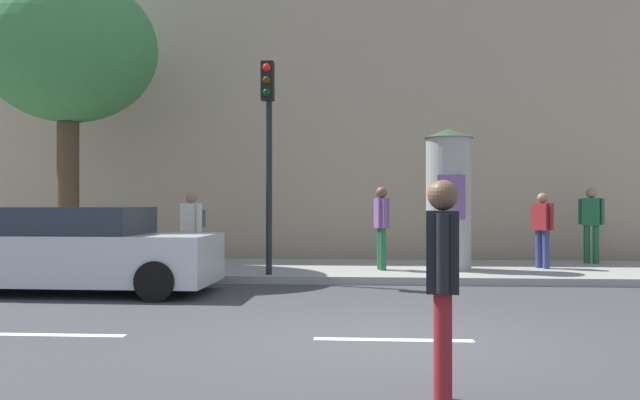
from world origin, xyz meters
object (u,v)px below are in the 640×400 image
object	(u,v)px
poster_column	(449,198)
pedestrian_tallest	(591,219)
pedestrian_near_pole	(382,221)
pedestrian_in_dark_shirt	(443,272)
pedestrian_in_red_top	(192,224)
traffic_light	(268,131)
parked_car_blue	(79,251)
street_tree	(68,50)
pedestrian_with_backpack	(542,224)

from	to	relation	value
poster_column	pedestrian_tallest	size ratio (longest dim) A/B	1.69
pedestrian_near_pole	pedestrian_in_dark_shirt	bearing A→B (deg)	-88.17
pedestrian_in_dark_shirt	pedestrian_in_red_top	bearing A→B (deg)	116.72
pedestrian_in_dark_shirt	pedestrian_tallest	bearing A→B (deg)	66.65
pedestrian_tallest	pedestrian_near_pole	distance (m)	5.19
traffic_light	parked_car_blue	distance (m)	4.10
traffic_light	street_tree	distance (m)	5.23
pedestrian_with_backpack	pedestrian_in_dark_shirt	bearing A→B (deg)	-108.62
street_tree	pedestrian_with_backpack	size ratio (longest dim) A/B	4.00
pedestrian_tallest	pedestrian_near_pole	size ratio (longest dim) A/B	1.01
poster_column	street_tree	bearing A→B (deg)	179.53
traffic_light	pedestrian_in_dark_shirt	size ratio (longest dim) A/B	2.39
pedestrian_tallest	pedestrian_with_backpack	world-z (taller)	pedestrian_tallest
street_tree	pedestrian_in_dark_shirt	distance (m)	12.14
pedestrian_in_dark_shirt	pedestrian_tallest	distance (m)	11.55
pedestrian_in_dark_shirt	pedestrian_near_pole	xyz separation A→B (m)	(-0.28, 8.78, 0.14)
traffic_light	poster_column	xyz separation A→B (m)	(3.62, 1.33, -1.28)
traffic_light	pedestrian_in_dark_shirt	bearing A→B (deg)	-71.87
traffic_light	pedestrian_with_backpack	xyz separation A→B (m)	(5.65, 1.74, -1.85)
street_tree	parked_car_blue	distance (m)	5.45
pedestrian_near_pole	parked_car_blue	xyz separation A→B (m)	(-5.23, -2.84, -0.44)
street_tree	pedestrian_tallest	xyz separation A→B (m)	(11.71, 1.58, -3.73)
pedestrian_in_dark_shirt	pedestrian_with_backpack	xyz separation A→B (m)	(3.16, 9.37, 0.07)
pedestrian_tallest	pedestrian_near_pole	world-z (taller)	pedestrian_tallest
pedestrian_tallest	street_tree	bearing A→B (deg)	-172.30
pedestrian_in_red_top	pedestrian_near_pole	bearing A→B (deg)	7.33
pedestrian_in_red_top	parked_car_blue	size ratio (longest dim) A/B	0.35
traffic_light	pedestrian_in_red_top	xyz separation A→B (m)	(-1.68, 0.66, -1.82)
pedestrian_with_backpack	pedestrian_in_red_top	size ratio (longest dim) A/B	1.00
traffic_light	poster_column	bearing A→B (deg)	20.23
traffic_light	poster_column	distance (m)	4.06
pedestrian_in_red_top	pedestrian_near_pole	world-z (taller)	pedestrian_near_pole
traffic_light	pedestrian_tallest	xyz separation A→B (m)	(7.07, 2.98, -1.76)
poster_column	pedestrian_near_pole	distance (m)	1.49
poster_column	pedestrian_in_red_top	xyz separation A→B (m)	(-5.29, -0.67, -0.54)
poster_column	pedestrian_in_dark_shirt	size ratio (longest dim) A/B	1.72
pedestrian_with_backpack	pedestrian_in_red_top	xyz separation A→B (m)	(-7.33, -1.08, 0.02)
poster_column	pedestrian_tallest	xyz separation A→B (m)	(3.46, 1.65, -0.48)
pedestrian_tallest	parked_car_blue	size ratio (longest dim) A/B	0.38
pedestrian_near_pole	parked_car_blue	distance (m)	5.97
pedestrian_with_backpack	pedestrian_near_pole	size ratio (longest dim) A/B	0.93
parked_car_blue	pedestrian_near_pole	bearing A→B (deg)	28.54
pedestrian_tallest	parked_car_blue	xyz separation A→B (m)	(-10.09, -4.66, -0.45)
street_tree	pedestrian_in_dark_shirt	xyz separation A→B (m)	(7.13, -9.02, -3.89)
pedestrian_in_dark_shirt	pedestrian_with_backpack	world-z (taller)	pedestrian_with_backpack
pedestrian_in_dark_shirt	pedestrian_with_backpack	distance (m)	9.88
pedestrian_tallest	pedestrian_in_red_top	world-z (taller)	pedestrian_tallest
pedestrian_in_dark_shirt	traffic_light	bearing A→B (deg)	108.13
pedestrian_in_red_top	poster_column	bearing A→B (deg)	7.22
pedestrian_near_pole	pedestrian_with_backpack	bearing A→B (deg)	9.60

